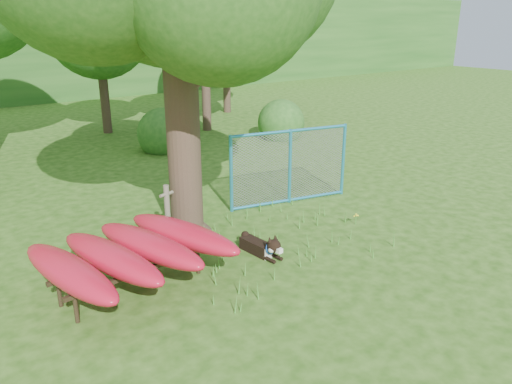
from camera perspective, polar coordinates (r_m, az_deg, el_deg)
ground at (r=9.74m, az=3.32°, el=-7.67°), size 80.00×80.00×0.00m
wooden_post at (r=10.36m, az=-10.08°, el=-2.29°), size 0.34×0.15×1.24m
kayak_rack at (r=8.68m, az=-14.13°, el=-6.63°), size 3.31×2.94×0.92m
husky_dog at (r=9.80m, az=0.75°, el=-6.27°), size 0.36×1.18×0.52m
fence_section at (r=12.37m, az=3.90°, el=2.93°), size 3.15×0.78×3.12m
wildflower_clump at (r=11.43m, az=11.37°, el=-2.73°), size 0.11×0.10×0.25m
bg_tree_c at (r=20.87m, az=-17.65°, el=17.59°), size 4.00×4.00×6.12m
shrub_right at (r=19.50m, az=2.86°, el=6.17°), size 1.80×1.80×1.80m
shrub_mid at (r=17.93m, az=-10.43°, el=4.70°), size 1.80×1.80×1.80m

